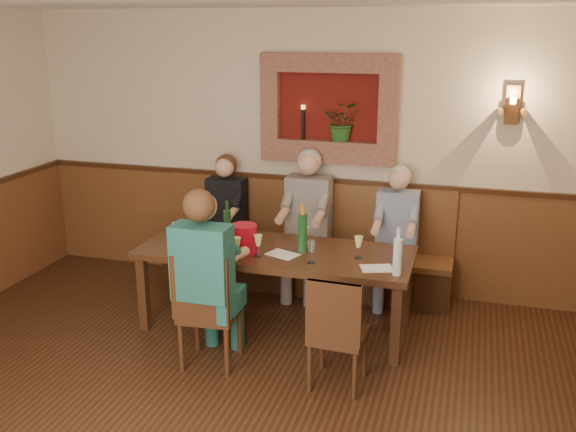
# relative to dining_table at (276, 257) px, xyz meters

# --- Properties ---
(room_shell) EXTENTS (6.04, 6.04, 2.82)m
(room_shell) POSITION_rel_dining_table_xyz_m (0.00, -1.85, 1.21)
(room_shell) COLOR beige
(room_shell) RESTS_ON ground
(wainscoting) EXTENTS (6.02, 6.02, 1.15)m
(wainscoting) POSITION_rel_dining_table_xyz_m (0.00, -1.85, -0.09)
(wainscoting) COLOR brown
(wainscoting) RESTS_ON ground
(wall_niche) EXTENTS (1.36, 0.30, 1.06)m
(wall_niche) POSITION_rel_dining_table_xyz_m (0.24, 1.09, 1.13)
(wall_niche) COLOR #58110C
(wall_niche) RESTS_ON ground
(wall_sconce) EXTENTS (0.25, 0.20, 0.35)m
(wall_sconce) POSITION_rel_dining_table_xyz_m (1.90, 1.08, 1.27)
(wall_sconce) COLOR brown
(wall_sconce) RESTS_ON ground
(dining_table) EXTENTS (2.40, 0.90, 0.75)m
(dining_table) POSITION_rel_dining_table_xyz_m (0.00, 0.00, 0.00)
(dining_table) COLOR black
(dining_table) RESTS_ON ground
(bench) EXTENTS (3.00, 0.45, 1.11)m
(bench) POSITION_rel_dining_table_xyz_m (0.00, 0.94, -0.35)
(bench) COLOR #381E0F
(bench) RESTS_ON ground
(chair_near_left) EXTENTS (0.47, 0.47, 0.99)m
(chair_near_left) POSITION_rel_dining_table_xyz_m (-0.31, -0.78, -0.39)
(chair_near_left) COLOR black
(chair_near_left) RESTS_ON ground
(chair_near_right) EXTENTS (0.42, 0.42, 0.91)m
(chair_near_right) POSITION_rel_dining_table_xyz_m (0.74, -0.80, -0.41)
(chair_near_right) COLOR black
(chair_near_right) RESTS_ON ground
(person_bench_left) EXTENTS (0.40, 0.49, 1.37)m
(person_bench_left) POSITION_rel_dining_table_xyz_m (-0.82, 0.84, -0.11)
(person_bench_left) COLOR black
(person_bench_left) RESTS_ON ground
(person_bench_mid) EXTENTS (0.44, 0.54, 1.48)m
(person_bench_mid) POSITION_rel_dining_table_xyz_m (0.06, 0.84, -0.06)
(person_bench_mid) COLOR #605958
(person_bench_mid) RESTS_ON ground
(person_bench_right) EXTENTS (0.40, 0.48, 1.37)m
(person_bench_right) POSITION_rel_dining_table_xyz_m (0.95, 0.84, -0.11)
(person_bench_right) COLOR navy
(person_bench_right) RESTS_ON ground
(person_chair_front) EXTENTS (0.45, 0.55, 1.49)m
(person_chair_front) POSITION_rel_dining_table_xyz_m (-0.31, -0.78, -0.06)
(person_chair_front) COLOR navy
(person_chair_front) RESTS_ON ground
(spittoon_bucket) EXTENTS (0.26, 0.26, 0.25)m
(spittoon_bucket) POSITION_rel_dining_table_xyz_m (-0.23, -0.16, 0.20)
(spittoon_bucket) COLOR red
(spittoon_bucket) RESTS_ON dining_table
(wine_bottle_green_a) EXTENTS (0.09, 0.09, 0.43)m
(wine_bottle_green_a) POSITION_rel_dining_table_xyz_m (0.24, 0.00, 0.26)
(wine_bottle_green_a) COLOR #19471E
(wine_bottle_green_a) RESTS_ON dining_table
(wine_bottle_green_b) EXTENTS (0.07, 0.07, 0.38)m
(wine_bottle_green_b) POSITION_rel_dining_table_xyz_m (-0.48, 0.09, 0.23)
(wine_bottle_green_b) COLOR #19471E
(wine_bottle_green_b) RESTS_ON dining_table
(water_bottle) EXTENTS (0.08, 0.08, 0.39)m
(water_bottle) POSITION_rel_dining_table_xyz_m (1.10, -0.29, 0.23)
(water_bottle) COLOR silver
(water_bottle) RESTS_ON dining_table
(tasting_sheet_a) EXTENTS (0.28, 0.20, 0.00)m
(tasting_sheet_a) POSITION_rel_dining_table_xyz_m (-0.82, -0.09, 0.08)
(tasting_sheet_a) COLOR white
(tasting_sheet_a) RESTS_ON dining_table
(tasting_sheet_b) EXTENTS (0.31, 0.27, 0.00)m
(tasting_sheet_b) POSITION_rel_dining_table_xyz_m (0.10, -0.11, 0.08)
(tasting_sheet_b) COLOR white
(tasting_sheet_b) RESTS_ON dining_table
(tasting_sheet_c) EXTENTS (0.30, 0.26, 0.00)m
(tasting_sheet_c) POSITION_rel_dining_table_xyz_m (0.93, -0.20, 0.08)
(tasting_sheet_c) COLOR white
(tasting_sheet_c) RESTS_ON dining_table
(tasting_sheet_d) EXTENTS (0.32, 0.26, 0.00)m
(tasting_sheet_d) POSITION_rel_dining_table_xyz_m (-0.37, -0.28, 0.08)
(tasting_sheet_d) COLOR white
(tasting_sheet_d) RESTS_ON dining_table
(wine_glass_0) EXTENTS (0.08, 0.08, 0.19)m
(wine_glass_0) POSITION_rel_dining_table_xyz_m (0.74, -0.00, 0.17)
(wine_glass_0) COLOR #F8FA95
(wine_glass_0) RESTS_ON dining_table
(wine_glass_1) EXTENTS (0.08, 0.08, 0.19)m
(wine_glass_1) POSITION_rel_dining_table_xyz_m (-0.50, -0.17, 0.17)
(wine_glass_1) COLOR #F8FA95
(wine_glass_1) RESTS_ON dining_table
(wine_glass_2) EXTENTS (0.08, 0.08, 0.19)m
(wine_glass_2) POSITION_rel_dining_table_xyz_m (-0.24, -0.32, 0.17)
(wine_glass_2) COLOR #F8FA95
(wine_glass_2) RESTS_ON dining_table
(wine_glass_3) EXTENTS (0.08, 0.08, 0.19)m
(wine_glass_3) POSITION_rel_dining_table_xyz_m (-0.36, 0.09, 0.17)
(wine_glass_3) COLOR white
(wine_glass_3) RESTS_ON dining_table
(wine_glass_4) EXTENTS (0.08, 0.08, 0.19)m
(wine_glass_4) POSITION_rel_dining_table_xyz_m (-0.71, 0.04, 0.17)
(wine_glass_4) COLOR white
(wine_glass_4) RESTS_ON dining_table
(wine_glass_5) EXTENTS (0.08, 0.08, 0.19)m
(wine_glass_5) POSITION_rel_dining_table_xyz_m (0.23, 0.12, 0.17)
(wine_glass_5) COLOR #F8FA95
(wine_glass_5) RESTS_ON dining_table
(wine_glass_6) EXTENTS (0.08, 0.08, 0.19)m
(wine_glass_6) POSITION_rel_dining_table_xyz_m (-0.09, -0.21, 0.17)
(wine_glass_6) COLOR #F8FA95
(wine_glass_6) RESTS_ON dining_table
(wine_glass_7) EXTENTS (0.08, 0.08, 0.19)m
(wine_glass_7) POSITION_rel_dining_table_xyz_m (0.38, -0.23, 0.17)
(wine_glass_7) COLOR white
(wine_glass_7) RESTS_ON dining_table
(wine_glass_8) EXTENTS (0.08, 0.08, 0.19)m
(wine_glass_8) POSITION_rel_dining_table_xyz_m (-0.90, -0.09, 0.17)
(wine_glass_8) COLOR #F8FA95
(wine_glass_8) RESTS_ON dining_table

